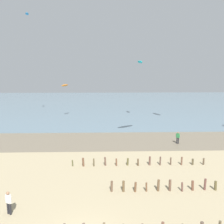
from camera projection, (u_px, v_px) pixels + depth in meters
name	position (u px, v px, depth m)	size (l,w,h in m)	color
wet_sand_strip	(95.00, 141.00, 32.63)	(120.00, 8.95, 0.01)	#7A6D59
sea	(101.00, 103.00, 71.45)	(160.00, 70.00, 0.10)	slate
groyne_mid	(165.00, 186.00, 18.92)	(9.05, 0.36, 1.03)	brown
groyne_far	(139.00, 162.00, 24.07)	(14.31, 0.36, 0.96)	brown
person_mid_beach	(9.00, 202.00, 15.75)	(0.51, 0.37, 1.71)	#232328
person_by_waterline	(178.00, 137.00, 31.23)	(0.42, 0.44, 1.71)	#232328
kite_aloft_0	(65.00, 85.00, 46.89)	(2.24, 0.72, 0.36)	orange
kite_aloft_2	(27.00, 14.00, 44.71)	(1.94, 0.62, 0.31)	#2384D1
kite_aloft_4	(140.00, 62.00, 44.44)	(2.44, 0.78, 0.39)	#19B2B7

